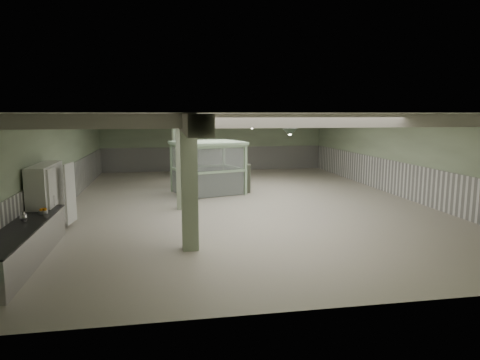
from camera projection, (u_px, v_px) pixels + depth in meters
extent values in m
plane|color=beige|center=(242.00, 201.00, 17.70)|extent=(20.00, 20.00, 0.00)
cube|color=beige|center=(242.00, 113.00, 17.15)|extent=(14.00, 20.00, 0.02)
cube|color=#ABC29B|center=(214.00, 142.00, 27.16)|extent=(14.00, 0.02, 3.60)
cube|color=#ABC29B|center=(342.00, 214.00, 7.69)|extent=(14.00, 0.02, 3.60)
cube|color=#ABC29B|center=(61.00, 161.00, 16.22)|extent=(0.02, 20.00, 3.60)
cube|color=#ABC29B|center=(400.00, 155.00, 18.63)|extent=(0.02, 20.00, 3.60)
cube|color=white|center=(64.00, 188.00, 16.39)|extent=(0.05, 19.90, 1.50)
cube|color=white|center=(398.00, 179.00, 18.78)|extent=(0.05, 19.90, 1.50)
cube|color=white|center=(214.00, 159.00, 27.29)|extent=(13.90, 0.05, 1.50)
cube|color=beige|center=(180.00, 119.00, 16.75)|extent=(0.45, 19.90, 0.40)
cube|color=beige|center=(300.00, 121.00, 9.88)|extent=(13.90, 0.35, 0.32)
cube|color=beige|center=(273.00, 119.00, 12.31)|extent=(13.90, 0.35, 0.32)
cube|color=beige|center=(255.00, 119.00, 14.74)|extent=(13.90, 0.35, 0.32)
cube|color=beige|center=(242.00, 118.00, 17.18)|extent=(13.90, 0.35, 0.32)
cube|color=beige|center=(233.00, 117.00, 19.61)|extent=(13.90, 0.35, 0.32)
cube|color=beige|center=(225.00, 117.00, 22.04)|extent=(13.90, 0.35, 0.32)
cube|color=beige|center=(219.00, 117.00, 24.48)|extent=(13.90, 0.35, 0.32)
cube|color=#93A383|center=(189.00, 183.00, 11.16)|extent=(0.42, 0.42, 3.60)
cube|color=#93A383|center=(182.00, 162.00, 16.02)|extent=(0.42, 0.42, 3.60)
cube|color=#93A383|center=(177.00, 151.00, 20.89)|extent=(0.42, 0.42, 3.60)
cube|color=#93A383|center=(175.00, 145.00, 24.78)|extent=(0.42, 0.42, 3.60)
cone|color=#314133|center=(290.00, 132.00, 12.45)|extent=(0.44, 0.44, 0.22)
cone|color=#314133|center=(252.00, 127.00, 17.81)|extent=(0.44, 0.44, 0.22)
cone|color=#314133|center=(233.00, 124.00, 22.67)|extent=(0.44, 0.44, 0.22)
cube|color=silver|center=(23.00, 245.00, 10.31)|extent=(0.83, 4.94, 0.88)
cube|color=black|center=(22.00, 227.00, 10.24)|extent=(0.87, 4.98, 0.04)
cylinder|color=#B2B2B7|center=(43.00, 212.00, 11.56)|extent=(0.24, 0.24, 0.09)
cube|color=white|center=(46.00, 201.00, 12.79)|extent=(0.55, 2.19, 2.01)
cube|color=white|center=(53.00, 204.00, 12.35)|extent=(0.06, 0.82, 1.91)
cube|color=white|center=(66.00, 197.00, 13.44)|extent=(0.17, 0.82, 1.91)
cube|color=silver|center=(54.00, 204.00, 12.36)|extent=(0.02, 0.05, 0.30)
cube|color=silver|center=(62.00, 197.00, 13.34)|extent=(0.02, 0.05, 0.30)
cube|color=#9FC09A|center=(189.00, 174.00, 17.78)|extent=(0.15, 0.15, 2.23)
cube|color=#9FC09A|center=(172.00, 168.00, 19.74)|extent=(0.15, 0.15, 2.23)
cube|color=#9FC09A|center=(245.00, 170.00, 19.00)|extent=(0.15, 0.15, 2.23)
cube|color=#9FC09A|center=(224.00, 165.00, 20.95)|extent=(0.15, 0.15, 2.23)
cube|color=#9FC09A|center=(208.00, 143.00, 19.19)|extent=(3.53, 3.24, 0.12)
cube|color=silver|center=(218.00, 185.00, 18.48)|extent=(2.38, 0.79, 1.05)
cube|color=silver|center=(218.00, 156.00, 18.29)|extent=(2.38, 0.79, 1.22)
cube|color=silver|center=(199.00, 178.00, 20.43)|extent=(2.38, 0.79, 1.05)
cube|color=silver|center=(199.00, 152.00, 20.25)|extent=(2.38, 0.79, 1.22)
cube|color=silver|center=(180.00, 183.00, 18.85)|extent=(0.66, 1.95, 1.05)
cube|color=silver|center=(180.00, 155.00, 18.66)|extent=(0.66, 1.95, 1.22)
cube|color=silver|center=(234.00, 179.00, 20.06)|extent=(0.66, 1.95, 1.05)
cube|color=silver|center=(234.00, 153.00, 19.87)|extent=(0.66, 1.95, 1.22)
cube|color=#515647|center=(246.00, 178.00, 19.70)|extent=(0.54, 0.67, 1.28)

